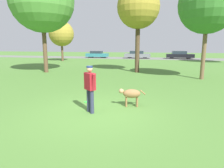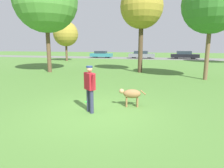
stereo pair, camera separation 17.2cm
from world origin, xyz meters
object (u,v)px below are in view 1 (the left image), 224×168
at_px(tree_near_left, 42,0).
at_px(tree_mid_center, 138,8).
at_px(parked_car_black, 180,55).
at_px(dog, 131,94).
at_px(parked_car_teal, 97,54).
at_px(frisbee, 87,102).
at_px(parked_car_grey, 137,55).
at_px(person, 90,86).
at_px(tree_near_right, 208,5).
at_px(tree_far_left, 61,34).

bearing_deg(tree_near_left, tree_mid_center, 14.00).
xyz_separation_m(tree_mid_center, parked_car_black, (4.85, 19.27, -4.50)).
xyz_separation_m(dog, tree_near_left, (-8.34, 7.73, 5.27)).
bearing_deg(parked_car_teal, tree_mid_center, -62.15).
relative_size(frisbee, parked_car_teal, 0.05).
xyz_separation_m(parked_car_grey, parked_car_black, (7.12, 0.59, -0.00)).
bearing_deg(parked_car_grey, tree_mid_center, -85.14).
distance_m(person, dog, 1.64).
bearing_deg(parked_car_teal, tree_near_left, -83.16).
height_order(tree_near_left, tree_near_right, tree_near_left).
relative_size(tree_mid_center, parked_car_teal, 1.73).
xyz_separation_m(dog, tree_far_left, (-13.07, 19.55, 3.39)).
bearing_deg(frisbee, tree_near_left, 130.71).
distance_m(dog, parked_car_grey, 28.45).
distance_m(dog, tree_near_right, 9.07).
xyz_separation_m(tree_far_left, parked_car_black, (16.95, 9.30, -3.20)).
height_order(tree_far_left, parked_car_teal, tree_far_left).
bearing_deg(parked_car_grey, parked_car_teal, 178.29).
distance_m(person, parked_car_teal, 30.73).
distance_m(tree_near_left, tree_near_right, 12.06).
bearing_deg(person, tree_mid_center, 130.71).
height_order(tree_near_right, tree_far_left, tree_near_right).
bearing_deg(parked_car_teal, parked_car_grey, 0.73).
height_order(tree_near_left, parked_car_black, tree_near_left).
bearing_deg(tree_near_left, parked_car_grey, 76.05).
bearing_deg(parked_car_grey, parked_car_black, 2.63).
xyz_separation_m(tree_far_left, parked_car_grey, (9.83, 8.71, -3.20)).
xyz_separation_m(person, parked_car_black, (5.07, 29.87, -0.27)).
bearing_deg(frisbee, parked_car_teal, 107.55).
relative_size(parked_car_grey, parked_car_black, 1.00).
bearing_deg(tree_near_left, tree_near_right, -2.87).
relative_size(tree_mid_center, tree_far_left, 1.22).
bearing_deg(tree_far_left, tree_near_right, -36.59).
bearing_deg(person, tree_near_left, 171.17).
height_order(person, tree_mid_center, tree_mid_center).
bearing_deg(tree_near_right, parked_car_black, 89.42).
relative_size(parked_car_teal, parked_car_grey, 0.88).
distance_m(frisbee, tree_far_left, 22.81).
height_order(tree_far_left, parked_car_black, tree_far_left).
bearing_deg(tree_mid_center, parked_car_black, 75.89).
height_order(frisbee, tree_near_right, tree_near_right).
bearing_deg(parked_car_teal, parked_car_black, 2.86).
bearing_deg(parked_car_grey, tree_near_right, -73.99).
bearing_deg(tree_far_left, frisbee, -59.85).
height_order(person, tree_far_left, tree_far_left).
relative_size(frisbee, tree_mid_center, 0.03).
bearing_deg(dog, tree_near_left, -55.09).
bearing_deg(tree_near_right, tree_near_left, 177.13).
distance_m(dog, frisbee, 1.83).
xyz_separation_m(tree_near_left, tree_far_left, (-4.73, 11.82, -1.88)).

